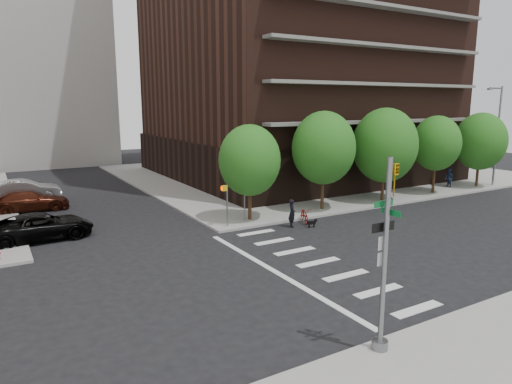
# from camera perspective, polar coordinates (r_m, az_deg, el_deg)

# --- Properties ---
(ground) EXTENTS (120.00, 120.00, 0.00)m
(ground) POSITION_cam_1_polar(r_m,az_deg,el_deg) (21.12, 1.28, -10.20)
(ground) COLOR black
(ground) RESTS_ON ground
(sidewalk_ne) EXTENTS (39.00, 33.00, 0.15)m
(sidewalk_ne) POSITION_cam_1_polar(r_m,az_deg,el_deg) (51.27, 6.94, 2.49)
(sidewalk_ne) COLOR gray
(sidewalk_ne) RESTS_ON ground
(crosswalk) EXTENTS (3.85, 13.00, 0.01)m
(crosswalk) POSITION_cam_1_polar(r_m,az_deg,el_deg) (22.29, 6.17, -9.09)
(crosswalk) COLOR silver
(crosswalk) RESTS_ON ground
(tree_a) EXTENTS (4.00, 4.00, 5.90)m
(tree_a) POSITION_cam_1_polar(r_m,az_deg,el_deg) (29.26, -0.80, 3.97)
(tree_a) COLOR #301E11
(tree_a) RESTS_ON sidewalk_ne
(tree_b) EXTENTS (4.50, 4.50, 6.65)m
(tree_b) POSITION_cam_1_polar(r_m,az_deg,el_deg) (32.58, 8.44, 5.47)
(tree_b) COLOR #301E11
(tree_b) RESTS_ON sidewalk_ne
(tree_c) EXTENTS (5.00, 5.00, 6.80)m
(tree_c) POSITION_cam_1_polar(r_m,az_deg,el_deg) (36.64, 15.80, 5.63)
(tree_c) COLOR #301E11
(tree_c) RESTS_ON sidewalk_ne
(tree_d) EXTENTS (4.00, 4.00, 6.20)m
(tree_d) POSITION_cam_1_polar(r_m,az_deg,el_deg) (41.18, 21.62, 5.68)
(tree_d) COLOR #301E11
(tree_d) RESTS_ON sidewalk_ne
(tree_e) EXTENTS (4.50, 4.50, 6.35)m
(tree_e) POSITION_cam_1_polar(r_m,az_deg,el_deg) (46.06, 26.25, 5.69)
(tree_e) COLOR #301E11
(tree_e) RESTS_ON sidewalk_ne
(traffic_signal) EXTENTS (0.90, 0.75, 6.00)m
(traffic_signal) POSITION_cam_1_polar(r_m,az_deg,el_deg) (14.42, 15.76, -9.49)
(traffic_signal) COLOR slate
(traffic_signal) RESTS_ON sidewalk_s
(pedestrian_signal) EXTENTS (2.18, 0.67, 2.60)m
(pedestrian_signal) POSITION_cam_1_polar(r_m,az_deg,el_deg) (28.32, -3.17, -0.77)
(pedestrian_signal) COLOR slate
(pedestrian_signal) RESTS_ON sidewalk_ne
(streetlamp) EXTENTS (2.14, 0.22, 9.00)m
(streetlamp) POSITION_cam_1_polar(r_m,az_deg,el_deg) (47.36, 27.88, 6.94)
(streetlamp) COLOR slate
(streetlamp) RESTS_ON sidewalk_ne
(parked_car_black) EXTENTS (2.86, 5.70, 1.55)m
(parked_car_black) POSITION_cam_1_polar(r_m,az_deg,el_deg) (28.63, -25.24, -3.93)
(parked_car_black) COLOR black
(parked_car_black) RESTS_ON ground
(parked_car_maroon) EXTENTS (2.33, 5.40, 1.55)m
(parked_car_maroon) POSITION_cam_1_polar(r_m,az_deg,el_deg) (36.54, -26.50, -0.97)
(parked_car_maroon) COLOR #43190E
(parked_car_maroon) RESTS_ON ground
(parked_car_silver) EXTENTS (1.86, 5.30, 1.74)m
(parked_car_silver) POSITION_cam_1_polar(r_m,az_deg,el_deg) (40.30, -26.94, 0.17)
(parked_car_silver) COLOR #B4B8BB
(parked_car_silver) RESTS_ON ground
(scooter) EXTENTS (1.36, 1.98, 0.99)m
(scooter) POSITION_cam_1_polar(r_m,az_deg,el_deg) (29.86, 6.10, -2.88)
(scooter) COLOR #8E0909
(scooter) RESTS_ON ground
(dog_walker) EXTENTS (0.75, 0.60, 1.78)m
(dog_walker) POSITION_cam_1_polar(r_m,az_deg,el_deg) (28.60, 4.52, -2.65)
(dog_walker) COLOR black
(dog_walker) RESTS_ON ground
(dog) EXTENTS (0.61, 0.30, 0.51)m
(dog) POSITION_cam_1_polar(r_m,az_deg,el_deg) (28.75, 7.02, -3.80)
(dog) COLOR black
(dog) RESTS_ON ground
(pedestrian_far) EXTENTS (0.96, 0.84, 1.69)m
(pedestrian_far) POSITION_cam_1_polar(r_m,az_deg,el_deg) (44.80, 22.97, 1.63)
(pedestrian_far) COLOR navy
(pedestrian_far) RESTS_ON sidewalk_ne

